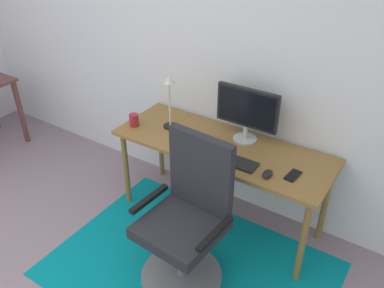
{
  "coord_description": "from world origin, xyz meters",
  "views": [
    {
      "loc": [
        1.75,
        -0.4,
        2.29
      ],
      "look_at": [
        0.45,
        1.58,
        0.82
      ],
      "focal_mm": 37.62,
      "sensor_mm": 36.0,
      "label": 1
    }
  ],
  "objects_px": {
    "coffee_cup": "(134,120)",
    "office_chair": "(187,228)",
    "computer_mouse": "(267,174)",
    "keyboard": "(228,159)",
    "cell_phone": "(293,175)",
    "desk_lamp": "(169,95)",
    "desk": "(221,152)",
    "monitor": "(247,110)"
  },
  "relations": [
    {
      "from": "monitor",
      "to": "desk_lamp",
      "type": "distance_m",
      "value": 0.6
    },
    {
      "from": "computer_mouse",
      "to": "cell_phone",
      "type": "distance_m",
      "value": 0.17
    },
    {
      "from": "cell_phone",
      "to": "desk_lamp",
      "type": "distance_m",
      "value": 1.1
    },
    {
      "from": "monitor",
      "to": "cell_phone",
      "type": "bearing_deg",
      "value": -27.1
    },
    {
      "from": "computer_mouse",
      "to": "coffee_cup",
      "type": "distance_m",
      "value": 1.17
    },
    {
      "from": "keyboard",
      "to": "computer_mouse",
      "type": "height_order",
      "value": "computer_mouse"
    },
    {
      "from": "office_chair",
      "to": "keyboard",
      "type": "bearing_deg",
      "value": 89.84
    },
    {
      "from": "desk",
      "to": "coffee_cup",
      "type": "relative_size",
      "value": 16.67
    },
    {
      "from": "monitor",
      "to": "office_chair",
      "type": "height_order",
      "value": "monitor"
    },
    {
      "from": "monitor",
      "to": "office_chair",
      "type": "bearing_deg",
      "value": -90.62
    },
    {
      "from": "monitor",
      "to": "desk",
      "type": "bearing_deg",
      "value": -124.58
    },
    {
      "from": "cell_phone",
      "to": "desk_lamp",
      "type": "bearing_deg",
      "value": -179.08
    },
    {
      "from": "keyboard",
      "to": "coffee_cup",
      "type": "relative_size",
      "value": 4.35
    },
    {
      "from": "desk",
      "to": "computer_mouse",
      "type": "bearing_deg",
      "value": -21.88
    },
    {
      "from": "keyboard",
      "to": "desk_lamp",
      "type": "bearing_deg",
      "value": 165.01
    },
    {
      "from": "office_chair",
      "to": "computer_mouse",
      "type": "bearing_deg",
      "value": 56.23
    },
    {
      "from": "cell_phone",
      "to": "office_chair",
      "type": "distance_m",
      "value": 0.78
    },
    {
      "from": "monitor",
      "to": "keyboard",
      "type": "height_order",
      "value": "monitor"
    },
    {
      "from": "coffee_cup",
      "to": "office_chair",
      "type": "bearing_deg",
      "value": -30.51
    },
    {
      "from": "computer_mouse",
      "to": "desk_lamp",
      "type": "bearing_deg",
      "value": 168.59
    },
    {
      "from": "desk_lamp",
      "to": "desk",
      "type": "bearing_deg",
      "value": -0.84
    },
    {
      "from": "monitor",
      "to": "coffee_cup",
      "type": "height_order",
      "value": "monitor"
    },
    {
      "from": "computer_mouse",
      "to": "office_chair",
      "type": "bearing_deg",
      "value": -127.78
    },
    {
      "from": "keyboard",
      "to": "coffee_cup",
      "type": "distance_m",
      "value": 0.87
    },
    {
      "from": "desk_lamp",
      "to": "coffee_cup",
      "type": "bearing_deg",
      "value": -151.48
    },
    {
      "from": "computer_mouse",
      "to": "cell_phone",
      "type": "height_order",
      "value": "computer_mouse"
    },
    {
      "from": "keyboard",
      "to": "desk_lamp",
      "type": "relative_size",
      "value": 0.99
    },
    {
      "from": "monitor",
      "to": "office_chair",
      "type": "relative_size",
      "value": 0.45
    },
    {
      "from": "monitor",
      "to": "cell_phone",
      "type": "relative_size",
      "value": 3.41
    },
    {
      "from": "desk",
      "to": "monitor",
      "type": "height_order",
      "value": "monitor"
    },
    {
      "from": "monitor",
      "to": "coffee_cup",
      "type": "bearing_deg",
      "value": -160.91
    },
    {
      "from": "coffee_cup",
      "to": "desk_lamp",
      "type": "bearing_deg",
      "value": 28.52
    },
    {
      "from": "computer_mouse",
      "to": "office_chair",
      "type": "relative_size",
      "value": 0.1
    },
    {
      "from": "keyboard",
      "to": "office_chair",
      "type": "bearing_deg",
      "value": -94.17
    },
    {
      "from": "desk",
      "to": "office_chair",
      "type": "distance_m",
      "value": 0.67
    },
    {
      "from": "monitor",
      "to": "computer_mouse",
      "type": "bearing_deg",
      "value": -45.2
    },
    {
      "from": "coffee_cup",
      "to": "desk_lamp",
      "type": "relative_size",
      "value": 0.23
    },
    {
      "from": "coffee_cup",
      "to": "desk_lamp",
      "type": "distance_m",
      "value": 0.37
    },
    {
      "from": "cell_phone",
      "to": "office_chair",
      "type": "bearing_deg",
      "value": -126.3
    },
    {
      "from": "desk_lamp",
      "to": "office_chair",
      "type": "distance_m",
      "value": 1.02
    },
    {
      "from": "coffee_cup",
      "to": "cell_phone",
      "type": "bearing_deg",
      "value": 2.01
    },
    {
      "from": "keyboard",
      "to": "cell_phone",
      "type": "distance_m",
      "value": 0.46
    }
  ]
}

